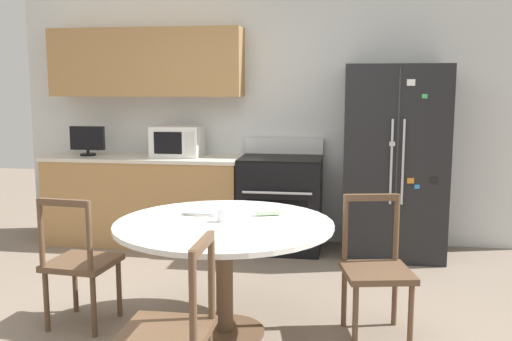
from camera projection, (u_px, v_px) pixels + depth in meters
The scene contains 13 objects.
back_wall at pixel (237, 103), 5.87m from camera, with size 5.20×0.44×2.60m.
kitchen_counter at pixel (145, 199), 5.85m from camera, with size 2.00×0.64×0.90m.
refrigerator at pixel (394, 162), 5.36m from camera, with size 0.93×0.72×1.80m.
oven_range at pixel (281, 203), 5.61m from camera, with size 0.79×0.68×1.08m.
microwave at pixel (177, 141), 5.74m from camera, with size 0.49×0.37×0.31m.
countertop_tv at pixel (87, 140), 5.81m from camera, with size 0.36×0.16×0.30m.
dining_table at pixel (224, 240), 3.65m from camera, with size 1.40×1.40×0.75m.
dining_chair_right at pixel (376, 270), 3.66m from camera, with size 0.49×0.49×0.90m.
dining_chair_near at pixel (171, 333), 2.73m from camera, with size 0.42×0.42×0.90m.
dining_chair_left at pixel (80, 263), 3.80m from camera, with size 0.46×0.46×0.90m.
candle_glass at pixel (223, 216), 3.63m from camera, with size 0.08×0.08×0.08m.
folded_napkin at pixel (268, 212), 3.80m from camera, with size 0.16×0.10×0.05m.
mail_stack at pixel (206, 210), 3.92m from camera, with size 0.30×0.35×0.02m.
Camera 1 is at (0.78, -3.22, 1.61)m, focal length 40.00 mm.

